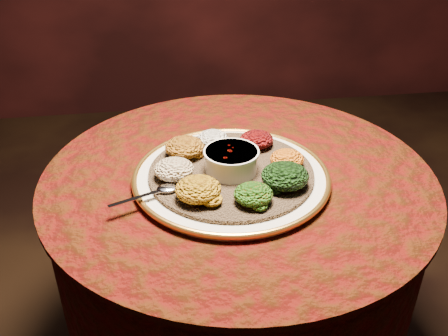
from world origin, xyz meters
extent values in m
cylinder|color=black|center=(0.00, 0.00, 0.34)|extent=(0.12, 0.12, 0.68)
cylinder|color=black|center=(0.00, 0.00, 0.70)|extent=(0.80, 0.80, 0.04)
cylinder|color=#3D0805|center=(0.00, 0.00, 0.56)|extent=(0.93, 0.93, 0.34)
cylinder|color=#3D0805|center=(0.00, 0.00, 0.73)|extent=(0.96, 0.96, 0.01)
cylinder|color=beige|center=(-0.02, -0.03, 0.74)|extent=(0.51, 0.51, 0.02)
torus|color=gold|center=(-0.02, -0.03, 0.75)|extent=(0.47, 0.47, 0.01)
cylinder|color=brown|center=(-0.02, -0.03, 0.76)|extent=(0.51, 0.51, 0.01)
cylinder|color=white|center=(-0.02, -0.03, 0.79)|extent=(0.12, 0.12, 0.05)
cylinder|color=white|center=(-0.02, -0.03, 0.81)|extent=(0.13, 0.13, 0.01)
cylinder|color=#5E1404|center=(-0.02, -0.03, 0.81)|extent=(0.10, 0.10, 0.01)
ellipsoid|color=silver|center=(-0.18, -0.10, 0.77)|extent=(0.05, 0.04, 0.01)
cube|color=silver|center=(-0.24, -0.12, 0.77)|extent=(0.13, 0.06, 0.00)
ellipsoid|color=white|center=(-0.05, 0.10, 0.78)|extent=(0.08, 0.07, 0.04)
ellipsoid|color=black|center=(0.06, 0.07, 0.78)|extent=(0.09, 0.08, 0.04)
ellipsoid|color=#C48010|center=(0.11, -0.03, 0.78)|extent=(0.08, 0.08, 0.04)
ellipsoid|color=black|center=(0.09, -0.11, 0.79)|extent=(0.11, 0.10, 0.05)
ellipsoid|color=#903809|center=(0.00, -0.17, 0.78)|extent=(0.08, 0.08, 0.04)
ellipsoid|color=#AC7F0F|center=(-0.11, -0.14, 0.79)|extent=(0.10, 0.10, 0.05)
ellipsoid|color=#710C06|center=(-0.16, -0.04, 0.78)|extent=(0.09, 0.09, 0.04)
ellipsoid|color=#955D12|center=(-0.13, 0.05, 0.79)|extent=(0.10, 0.09, 0.05)
camera|label=1|loc=(-0.18, -1.02, 1.38)|focal=40.00mm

